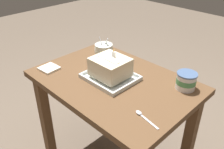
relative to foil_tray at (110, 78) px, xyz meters
The scene contains 7 objects.
dining_table 0.13m from the foil_tray, 25.29° to the left, with size 0.92×0.64×0.69m.
foil_tray is the anchor object (origin of this frame).
birthday_cake 0.07m from the foil_tray, 90.00° to the left, with size 0.19×0.18×0.15m.
bowl_stack 0.35m from the foil_tray, 142.92° to the left, with size 0.13×0.13×0.12m.
ice_cream_tub 0.42m from the foil_tray, 31.48° to the left, with size 0.11×0.11×0.09m.
serving_spoon_near_tray 0.36m from the foil_tray, 20.96° to the right, with size 0.15×0.04×0.01m.
napkin_pile 0.40m from the foil_tray, 151.53° to the right, with size 0.11×0.11×0.01m.
Camera 1 is at (0.84, -0.84, 1.42)m, focal length 38.79 mm.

